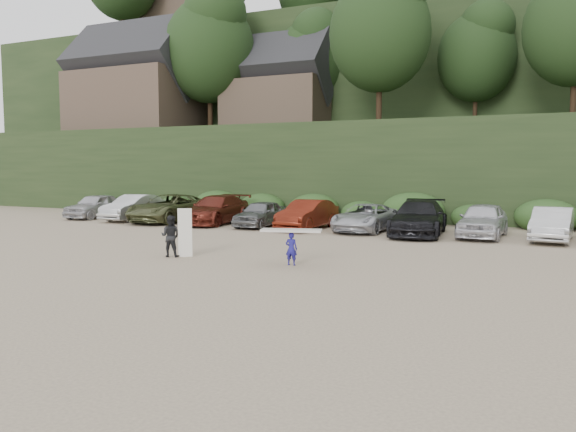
% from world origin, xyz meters
% --- Properties ---
extents(ground, '(120.00, 120.00, 0.00)m').
position_xyz_m(ground, '(0.00, 0.00, 0.00)').
color(ground, tan).
rests_on(ground, ground).
extents(hillside_backdrop, '(90.00, 41.50, 28.00)m').
position_xyz_m(hillside_backdrop, '(-0.26, 35.93, 11.22)').
color(hillside_backdrop, black).
rests_on(hillside_backdrop, ground).
extents(parked_cars, '(39.77, 6.16, 1.65)m').
position_xyz_m(parked_cars, '(0.10, 9.85, 0.77)').
color(parked_cars, '#B4B3B8').
rests_on(parked_cars, ground).
extents(child_surfer, '(2.08, 1.09, 1.20)m').
position_xyz_m(child_surfer, '(-0.02, -0.40, 0.82)').
color(child_surfer, navy).
rests_on(child_surfer, ground).
extents(adult_surfer, '(1.24, 0.72, 1.77)m').
position_xyz_m(adult_surfer, '(-4.66, -0.62, 0.76)').
color(adult_surfer, black).
rests_on(adult_surfer, ground).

